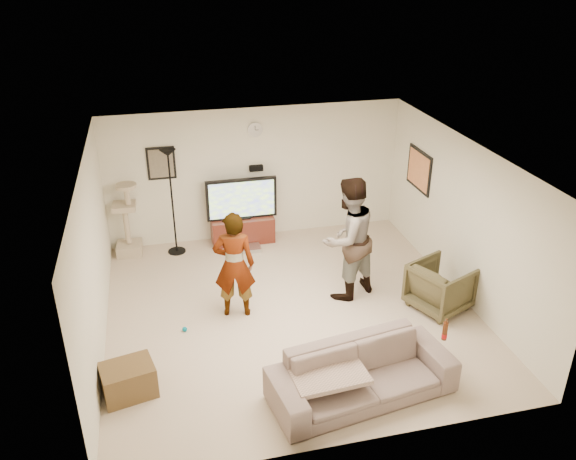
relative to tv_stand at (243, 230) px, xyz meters
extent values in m
cube|color=#C3AA8E|center=(0.32, -2.50, -0.25)|extent=(5.50, 5.50, 0.02)
cube|color=white|center=(0.32, -2.50, 2.27)|extent=(5.50, 5.50, 0.02)
cube|color=silver|center=(0.32, 0.25, 1.01)|extent=(5.50, 0.04, 2.50)
cube|color=silver|center=(0.32, -5.25, 1.01)|extent=(5.50, 0.04, 2.50)
cube|color=silver|center=(-2.43, -2.50, 1.01)|extent=(0.04, 5.50, 2.50)
cube|color=silver|center=(3.07, -2.50, 1.01)|extent=(0.04, 5.50, 2.50)
cylinder|color=white|center=(0.32, 0.22, 1.86)|extent=(0.26, 0.04, 0.26)
cube|color=black|center=(0.32, 0.19, 1.14)|extent=(0.25, 0.10, 0.10)
cube|color=#675E4E|center=(-1.38, 0.23, 1.36)|extent=(0.42, 0.03, 0.52)
cube|color=#DB7F4D|center=(3.05, -0.90, 1.26)|extent=(0.03, 0.78, 0.62)
cube|color=#4B1B12|center=(0.00, 0.00, 0.00)|extent=(1.17, 0.45, 0.49)
cube|color=#BEBEBE|center=(0.06, -0.40, -0.21)|extent=(0.40, 0.30, 0.07)
cube|color=black|center=(0.00, 0.00, 0.63)|extent=(1.31, 0.08, 0.78)
cube|color=#A8DF45|center=(0.00, -0.04, 0.63)|extent=(1.20, 0.01, 0.68)
cylinder|color=black|center=(-1.26, -0.14, 0.74)|extent=(0.32, 0.32, 1.96)
cube|color=tan|center=(-2.09, 0.00, 0.44)|extent=(0.47, 0.47, 1.38)
imported|color=#95979D|center=(-0.50, -2.37, 0.60)|extent=(0.68, 0.51, 1.69)
imported|color=#42528E|center=(1.30, -2.24, 0.75)|extent=(1.20, 1.09, 1.99)
imported|color=#79645E|center=(0.73, -4.53, 0.09)|extent=(2.40, 1.24, 0.67)
cube|color=tan|center=(0.28, -4.53, 0.21)|extent=(0.95, 0.76, 0.06)
cylinder|color=#592811|center=(1.78, -4.53, 0.55)|extent=(0.06, 0.06, 0.25)
imported|color=#413B23|center=(2.57, -2.95, 0.13)|extent=(1.07, 1.06, 0.75)
cube|color=brown|center=(-2.08, -3.84, -0.03)|extent=(0.72, 0.60, 0.42)
sphere|color=#006F89|center=(-1.31, -2.67, -0.21)|extent=(0.07, 0.07, 0.07)
camera|label=1|loc=(-1.47, -9.80, 4.80)|focal=36.26mm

